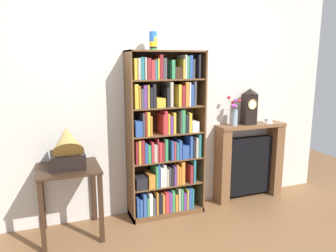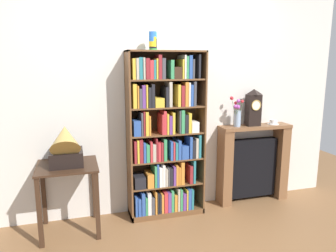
{
  "view_description": "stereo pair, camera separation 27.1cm",
  "coord_description": "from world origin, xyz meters",
  "px_view_note": "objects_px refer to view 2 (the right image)",
  "views": [
    {
      "loc": [
        -1.21,
        -3.13,
        1.73
      ],
      "look_at": [
        0.03,
        0.15,
        1.03
      ],
      "focal_mm": 34.51,
      "sensor_mm": 36.0,
      "label": 1
    },
    {
      "loc": [
        -0.96,
        -3.22,
        1.73
      ],
      "look_at": [
        0.03,
        0.15,
        1.03
      ],
      "focal_mm": 34.51,
      "sensor_mm": 36.0,
      "label": 2
    }
  ],
  "objects_px": {
    "cup_stack": "(153,41)",
    "fireplace_mantel": "(253,163)",
    "bookshelf": "(164,141)",
    "mantel_clock": "(253,107)",
    "flower_vase": "(237,114)",
    "side_table_left": "(68,181)",
    "teacup_with_saucer": "(273,122)",
    "gramophone": "(66,146)"
  },
  "relations": [
    {
      "from": "side_table_left",
      "to": "fireplace_mantel",
      "type": "bearing_deg",
      "value": 4.45
    },
    {
      "from": "cup_stack",
      "to": "fireplace_mantel",
      "type": "height_order",
      "value": "cup_stack"
    },
    {
      "from": "cup_stack",
      "to": "side_table_left",
      "type": "distance_m",
      "value": 1.67
    },
    {
      "from": "bookshelf",
      "to": "flower_vase",
      "type": "bearing_deg",
      "value": 2.19
    },
    {
      "from": "mantel_clock",
      "to": "teacup_with_saucer",
      "type": "xyz_separation_m",
      "value": [
        0.29,
        0.0,
        -0.2
      ]
    },
    {
      "from": "cup_stack",
      "to": "flower_vase",
      "type": "bearing_deg",
      "value": 1.26
    },
    {
      "from": "flower_vase",
      "to": "mantel_clock",
      "type": "bearing_deg",
      "value": 1.84
    },
    {
      "from": "gramophone",
      "to": "fireplace_mantel",
      "type": "relative_size",
      "value": 0.51
    },
    {
      "from": "mantel_clock",
      "to": "cup_stack",
      "type": "bearing_deg",
      "value": -178.63
    },
    {
      "from": "mantel_clock",
      "to": "teacup_with_saucer",
      "type": "relative_size",
      "value": 3.13
    },
    {
      "from": "fireplace_mantel",
      "to": "cup_stack",
      "type": "bearing_deg",
      "value": -177.82
    },
    {
      "from": "fireplace_mantel",
      "to": "flower_vase",
      "type": "xyz_separation_m",
      "value": [
        -0.26,
        -0.03,
        0.64
      ]
    },
    {
      "from": "mantel_clock",
      "to": "flower_vase",
      "type": "bearing_deg",
      "value": -178.16
    },
    {
      "from": "teacup_with_saucer",
      "to": "bookshelf",
      "type": "bearing_deg",
      "value": -178.23
    },
    {
      "from": "gramophone",
      "to": "flower_vase",
      "type": "distance_m",
      "value": 1.97
    },
    {
      "from": "fireplace_mantel",
      "to": "mantel_clock",
      "type": "bearing_deg",
      "value": -155.37
    },
    {
      "from": "mantel_clock",
      "to": "flower_vase",
      "type": "height_order",
      "value": "mantel_clock"
    },
    {
      "from": "side_table_left",
      "to": "teacup_with_saucer",
      "type": "xyz_separation_m",
      "value": [
        2.46,
        0.15,
        0.44
      ]
    },
    {
      "from": "teacup_with_saucer",
      "to": "fireplace_mantel",
      "type": "bearing_deg",
      "value": 176.03
    },
    {
      "from": "gramophone",
      "to": "flower_vase",
      "type": "height_order",
      "value": "flower_vase"
    },
    {
      "from": "side_table_left",
      "to": "teacup_with_saucer",
      "type": "distance_m",
      "value": 2.5
    },
    {
      "from": "cup_stack",
      "to": "side_table_left",
      "type": "xyz_separation_m",
      "value": [
        -0.93,
        -0.12,
        -1.39
      ]
    },
    {
      "from": "bookshelf",
      "to": "fireplace_mantel",
      "type": "relative_size",
      "value": 1.91
    },
    {
      "from": "bookshelf",
      "to": "flower_vase",
      "type": "relative_size",
      "value": 5.08
    },
    {
      "from": "gramophone",
      "to": "teacup_with_saucer",
      "type": "xyz_separation_m",
      "value": [
        2.46,
        0.21,
        0.07
      ]
    },
    {
      "from": "bookshelf",
      "to": "mantel_clock",
      "type": "distance_m",
      "value": 1.17
    },
    {
      "from": "gramophone",
      "to": "bookshelf",
      "type": "bearing_deg",
      "value": 9.0
    },
    {
      "from": "cup_stack",
      "to": "teacup_with_saucer",
      "type": "xyz_separation_m",
      "value": [
        1.53,
        0.03,
        -0.95
      ]
    },
    {
      "from": "side_table_left",
      "to": "flower_vase",
      "type": "relative_size",
      "value": 1.97
    },
    {
      "from": "teacup_with_saucer",
      "to": "mantel_clock",
      "type": "bearing_deg",
      "value": -179.61
    },
    {
      "from": "teacup_with_saucer",
      "to": "gramophone",
      "type": "bearing_deg",
      "value": -175.14
    },
    {
      "from": "cup_stack",
      "to": "side_table_left",
      "type": "relative_size",
      "value": 0.26
    },
    {
      "from": "fireplace_mantel",
      "to": "teacup_with_saucer",
      "type": "distance_m",
      "value": 0.57
    },
    {
      "from": "bookshelf",
      "to": "mantel_clock",
      "type": "relative_size",
      "value": 4.18
    },
    {
      "from": "side_table_left",
      "to": "flower_vase",
      "type": "height_order",
      "value": "flower_vase"
    },
    {
      "from": "cup_stack",
      "to": "side_table_left",
      "type": "bearing_deg",
      "value": -172.43
    },
    {
      "from": "mantel_clock",
      "to": "fireplace_mantel",
      "type": "bearing_deg",
      "value": 24.63
    },
    {
      "from": "gramophone",
      "to": "fireplace_mantel",
      "type": "distance_m",
      "value": 2.26
    },
    {
      "from": "mantel_clock",
      "to": "flower_vase",
      "type": "distance_m",
      "value": 0.23
    },
    {
      "from": "flower_vase",
      "to": "side_table_left",
      "type": "bearing_deg",
      "value": -175.73
    },
    {
      "from": "bookshelf",
      "to": "flower_vase",
      "type": "distance_m",
      "value": 0.94
    },
    {
      "from": "cup_stack",
      "to": "fireplace_mantel",
      "type": "distance_m",
      "value": 1.95
    }
  ]
}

